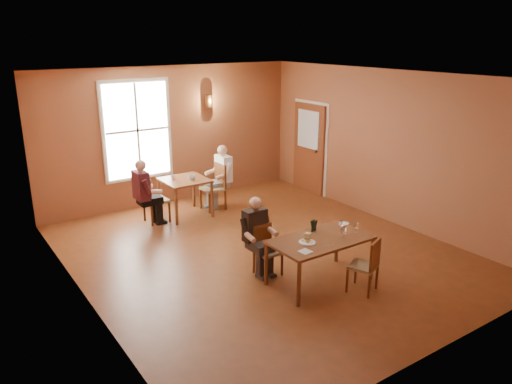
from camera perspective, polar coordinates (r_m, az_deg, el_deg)
ground at (r=8.75m, az=0.74°, el=-6.90°), size 6.00×7.00×0.01m
wall_back at (r=11.21m, az=-9.62°, el=6.41°), size 6.00×0.04×3.00m
wall_front at (r=5.88m, az=20.87°, el=-4.82°), size 6.00×0.04×3.00m
wall_left at (r=7.03m, az=-19.66°, el=-1.08°), size 0.04×7.00×3.00m
wall_right at (r=10.22m, az=14.74°, el=5.00°), size 0.04×7.00×3.00m
ceiling at (r=7.99m, az=0.83°, el=13.09°), size 6.00×7.00×0.04m
window at (r=10.83m, az=-13.42°, el=6.86°), size 1.36×0.10×1.96m
door at (r=11.87m, az=6.03°, el=4.96°), size 0.12×1.04×2.10m
wall_sconce at (r=11.41m, az=-5.43°, el=10.34°), size 0.16×0.16×0.28m
main_table at (r=7.68m, az=7.29°, el=-7.76°), size 1.52×0.85×0.71m
chair_diner_main at (r=7.84m, az=1.37°, el=-6.75°), size 0.35×0.35×0.79m
diner_main at (r=7.73m, az=1.51°, el=-5.47°), size 0.48×0.48×1.19m
chair_empty at (r=7.51m, az=12.15°, el=-8.14°), size 0.48×0.48×0.83m
plate_food at (r=7.36m, az=5.85°, el=-5.69°), size 0.27×0.27×0.03m
sandwich at (r=7.44m, az=5.94°, el=-5.17°), size 0.10×0.10×0.10m
goblet_a at (r=7.87m, az=9.61°, el=-3.74°), size 0.07×0.07×0.17m
goblet_b at (r=7.83m, az=11.37°, el=-3.97°), size 0.08×0.08×0.16m
goblet_c at (r=7.61m, az=9.96°, el=-4.50°), size 0.08×0.08×0.17m
menu_stand at (r=7.78m, az=6.63°, el=-3.84°), size 0.12×0.08×0.18m
knife at (r=7.33m, az=8.27°, el=-6.03°), size 0.17×0.04×0.00m
napkin at (r=7.08m, az=5.65°, el=-6.77°), size 0.18×0.18×0.01m
side_plate at (r=8.16m, az=10.01°, el=-3.57°), size 0.17×0.17×0.01m
second_table at (r=10.46m, az=-8.06°, el=-0.61°), size 0.89×0.89×0.78m
chair_diner_white at (r=10.72m, az=-4.98°, el=0.51°), size 0.44×0.44×0.98m
diner_white at (r=10.68m, az=-4.86°, el=1.38°), size 0.53×0.53×1.31m
chair_diner_maroon at (r=10.18m, az=-11.35°, el=-0.79°), size 0.42×0.42×0.95m
diner_maroon at (r=10.12m, az=-11.56°, el=0.11°), size 0.52×0.52×1.30m
cup_a at (r=10.28m, az=-7.34°, el=1.69°), size 0.16×0.16×0.10m
cup_b at (r=10.37m, az=-9.45°, el=1.70°), size 0.11×0.11×0.09m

